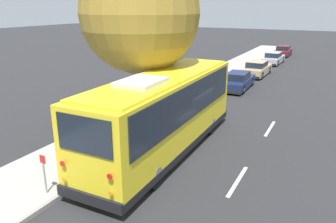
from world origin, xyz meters
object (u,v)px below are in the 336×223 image
object	(u,v)px
parked_sedan_navy	(238,81)
parked_sedan_silver	(273,58)
sign_post_far	(73,161)
sign_post_near	(44,174)
parked_sedan_tan	(257,69)
parked_sedan_maroon	(283,51)
shuttle_bus	(164,110)
street_tree	(141,5)

from	to	relation	value
parked_sedan_navy	parked_sedan_silver	world-z (taller)	parked_sedan_navy
sign_post_far	sign_post_near	bearing A→B (deg)	-180.00
parked_sedan_navy	sign_post_far	bearing A→B (deg)	173.94
sign_post_near	sign_post_far	size ratio (longest dim) A/B	1.14
parked_sedan_navy	parked_sedan_tan	world-z (taller)	parked_sedan_tan
parked_sedan_silver	parked_sedan_maroon	distance (m)	6.60
shuttle_bus	sign_post_far	world-z (taller)	shuttle_bus
parked_sedan_tan	street_tree	world-z (taller)	street_tree
shuttle_bus	parked_sedan_maroon	distance (m)	32.11
shuttle_bus	street_tree	xyz separation A→B (m)	(1.89, 2.16, 4.18)
parked_sedan_tan	parked_sedan_maroon	size ratio (longest dim) A/B	1.13
parked_sedan_silver	street_tree	bearing A→B (deg)	176.90
parked_sedan_tan	parked_sedan_silver	size ratio (longest dim) A/B	1.01
sign_post_far	shuttle_bus	bearing A→B (deg)	-26.21
street_tree	sign_post_far	size ratio (longest dim) A/B	7.70
street_tree	sign_post_near	bearing A→B (deg)	-176.84
shuttle_bus	parked_sedan_silver	xyz separation A→B (m)	(25.48, 0.06, -1.32)
street_tree	parked_sedan_navy	bearing A→B (deg)	-9.87
shuttle_bus	sign_post_near	distance (m)	5.36
parked_sedan_maroon	sign_post_near	bearing A→B (deg)	177.85
sign_post_near	parked_sedan_silver	bearing A→B (deg)	-3.25
shuttle_bus	parked_sedan_silver	bearing A→B (deg)	-0.55
parked_sedan_navy	parked_sedan_tan	xyz separation A→B (m)	(5.73, -0.11, 0.01)
parked_sedan_maroon	sign_post_far	bearing A→B (deg)	177.75
parked_sedan_maroon	street_tree	xyz separation A→B (m)	(-30.19, 2.09, 5.50)
sign_post_near	shuttle_bus	bearing A→B (deg)	-19.86
sign_post_near	parked_sedan_maroon	bearing A→B (deg)	-2.65
parked_sedan_tan	sign_post_near	world-z (taller)	sign_post_near
parked_sedan_navy	parked_sedan_tan	size ratio (longest dim) A/B	0.98
sign_post_near	sign_post_far	distance (m)	1.32
street_tree	sign_post_far	bearing A→B (deg)	-176.09
street_tree	sign_post_far	distance (m)	7.69
street_tree	parked_sedan_silver	bearing A→B (deg)	-5.10
shuttle_bus	parked_sedan_navy	xyz separation A→B (m)	(12.51, 0.31, -1.30)
parked_sedan_tan	sign_post_near	size ratio (longest dim) A/B	3.42
parked_sedan_tan	street_tree	size ratio (longest dim) A/B	0.51
parked_sedan_tan	street_tree	bearing A→B (deg)	174.64
shuttle_bus	sign_post_far	xyz separation A→B (m)	(-3.62, 1.78, -1.16)
shuttle_bus	sign_post_near	size ratio (longest dim) A/B	7.44
parked_sedan_silver	sign_post_near	world-z (taller)	sign_post_near
shuttle_bus	parked_sedan_silver	world-z (taller)	shuttle_bus
parked_sedan_navy	parked_sedan_silver	xyz separation A→B (m)	(12.97, -0.26, -0.02)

